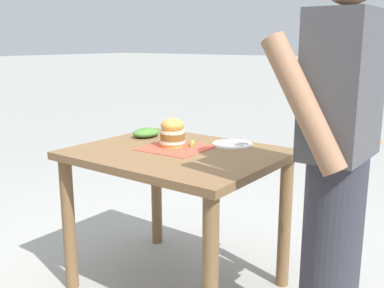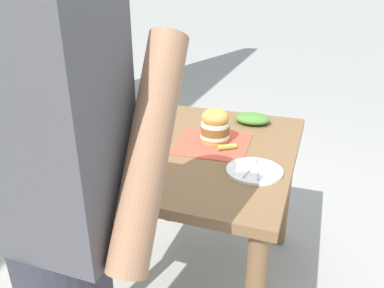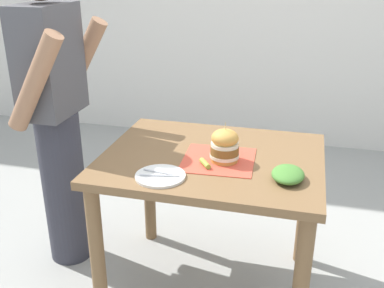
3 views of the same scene
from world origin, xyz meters
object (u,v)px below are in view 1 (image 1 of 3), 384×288
object	(u,v)px
sandwich	(172,133)
side_plate_with_forks	(232,144)
diner_across_table	(337,160)
pickle_spear	(192,144)
side_salad	(146,133)
patio_table	(177,175)

from	to	relation	value
sandwich	side_plate_with_forks	size ratio (longest dim) A/B	0.87
side_plate_with_forks	diner_across_table	xyz separation A→B (m)	(0.36, 0.70, 0.10)
pickle_spear	side_plate_with_forks	world-z (taller)	pickle_spear
side_plate_with_forks	side_salad	size ratio (longest dim) A/B	1.22
sandwich	pickle_spear	world-z (taller)	sandwich
pickle_spear	diner_across_table	size ratio (longest dim) A/B	0.05
diner_across_table	sandwich	bearing A→B (deg)	-97.68
patio_table	side_salad	size ratio (longest dim) A/B	5.84
patio_table	pickle_spear	xyz separation A→B (m)	(-0.13, 0.01, 0.15)
pickle_spear	side_plate_with_forks	size ratio (longest dim) A/B	0.38
side_plate_with_forks	diner_across_table	world-z (taller)	diner_across_table
sandwich	diner_across_table	size ratio (longest dim) A/B	0.11
sandwich	diner_across_table	xyz separation A→B (m)	(0.13, 0.94, 0.02)
sandwich	side_plate_with_forks	bearing A→B (deg)	134.09
patio_table	pickle_spear	world-z (taller)	pickle_spear
sandwich	pickle_spear	bearing A→B (deg)	135.99
side_plate_with_forks	side_salad	distance (m)	0.55
diner_across_table	side_plate_with_forks	bearing A→B (deg)	-117.08
sandwich	side_plate_with_forks	distance (m)	0.34
patio_table	diner_across_table	world-z (taller)	diner_across_table
side_salad	diner_across_table	size ratio (longest dim) A/B	0.11
side_salad	pickle_spear	bearing A→B (deg)	84.09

